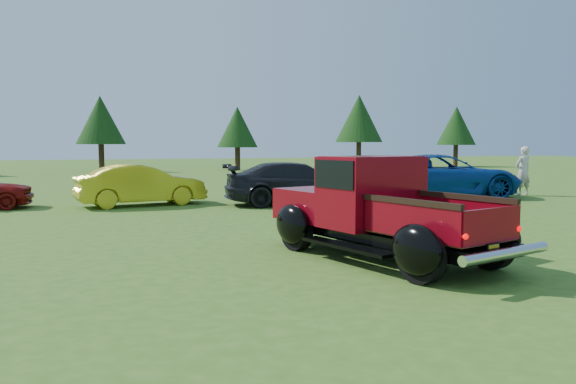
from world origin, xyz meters
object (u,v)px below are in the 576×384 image
object	(u,v)px
tree_mid_left	(100,120)
tree_far_east	(456,126)
pickup_truck	(371,209)
tree_mid_right	(237,127)
spectator	(523,171)
show_car_grey	(297,183)
show_car_blue	(442,176)
show_car_yellow	(141,185)
tree_east	(359,119)

from	to	relation	value
tree_mid_left	tree_far_east	size ratio (longest dim) A/B	1.04
tree_far_east	pickup_truck	distance (m)	37.84
tree_mid_right	pickup_truck	world-z (taller)	tree_mid_right
tree_mid_right	tree_far_east	distance (m)	18.01
pickup_truck	tree_far_east	bearing A→B (deg)	36.72
pickup_truck	spectator	bearing A→B (deg)	22.17
show_car_grey	show_car_blue	size ratio (longest dim) A/B	0.83
tree_mid_right	show_car_yellow	bearing A→B (deg)	-110.34
tree_mid_right	show_car_grey	size ratio (longest dim) A/B	0.99
tree_mid_right	show_car_yellow	world-z (taller)	tree_mid_right
show_car_blue	spectator	bearing A→B (deg)	-85.03
show_car_grey	show_car_yellow	bearing A→B (deg)	80.77
show_car_grey	show_car_blue	world-z (taller)	show_car_blue
tree_mid_left	tree_far_east	bearing A→B (deg)	-1.06
tree_east	show_car_grey	bearing A→B (deg)	-119.45
tree_mid_right	tree_east	world-z (taller)	tree_east
spectator	tree_far_east	bearing A→B (deg)	-125.84
show_car_blue	tree_east	bearing A→B (deg)	-7.91
tree_east	show_car_yellow	distance (m)	26.50
pickup_truck	show_car_yellow	distance (m)	9.54
tree_mid_right	show_car_grey	world-z (taller)	tree_mid_right
tree_mid_right	show_car_blue	bearing A→B (deg)	-83.86
tree_mid_left	show_car_grey	xyz separation A→B (m)	(5.85, -23.01, -2.74)
tree_east	pickup_truck	xyz separation A→B (m)	(-13.52, -29.32, -2.87)
spectator	show_car_grey	bearing A→B (deg)	-4.73
show_car_grey	tree_east	bearing A→B (deg)	-24.22
tree_mid_left	show_car_yellow	distance (m)	22.05
tree_mid_left	show_car_blue	xyz separation A→B (m)	(11.31, -22.48, -2.64)
tree_east	spectator	size ratio (longest dim) A/B	3.07
pickup_truck	spectator	size ratio (longest dim) A/B	2.71
tree_mid_right	pickup_truck	distance (m)	30.23
tree_far_east	spectator	size ratio (longest dim) A/B	2.73
tree_far_east	show_car_blue	distance (m)	27.12
pickup_truck	show_car_yellow	bearing A→B (deg)	92.94
tree_east	show_car_blue	bearing A→B (deg)	-107.69
tree_mid_right	spectator	distance (m)	22.53
tree_mid_left	show_car_grey	size ratio (longest dim) A/B	1.12
show_car_grey	spectator	bearing A→B (deg)	-82.99
pickup_truck	show_car_yellow	xyz separation A→B (m)	(-3.20, 8.98, -0.17)
tree_mid_right	tree_far_east	size ratio (longest dim) A/B	0.92
tree_far_east	spectator	world-z (taller)	tree_far_east
tree_far_east	show_car_blue	bearing A→B (deg)	-125.53
tree_east	spectator	world-z (taller)	tree_east
pickup_truck	show_car_blue	bearing A→B (deg)	34.00
tree_far_east	spectator	bearing A→B (deg)	-119.33
spectator	pickup_truck	bearing A→B (deg)	32.34
show_car_blue	spectator	world-z (taller)	spectator
tree_east	tree_mid_left	bearing A→B (deg)	175.24
show_car_yellow	show_car_blue	xyz separation A→B (m)	(10.03, -0.64, 0.13)
tree_east	tree_far_east	world-z (taller)	tree_east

